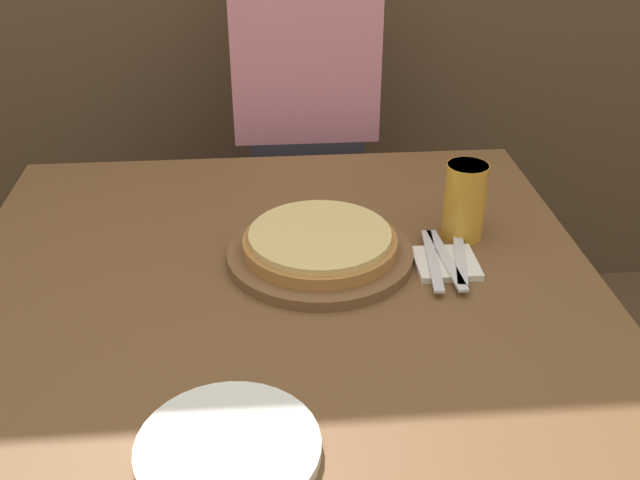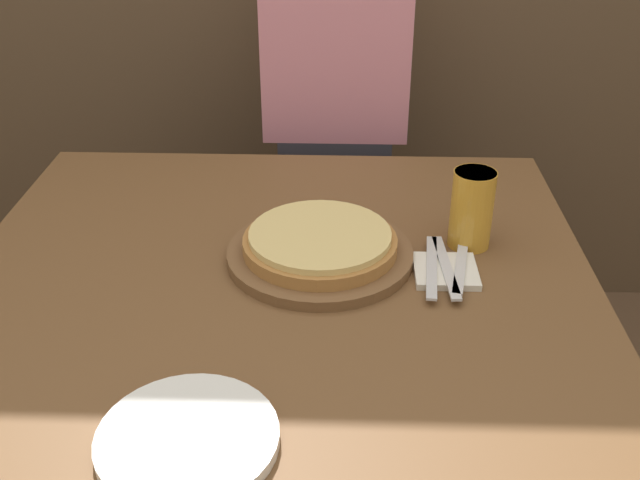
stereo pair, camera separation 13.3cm
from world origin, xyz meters
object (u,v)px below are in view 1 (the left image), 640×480
(fork, at_px, (432,260))
(diner_person, at_px, (305,145))
(pizza_on_board, at_px, (320,247))
(spoon, at_px, (460,259))
(dinner_knife, at_px, (446,259))
(beer_glass, at_px, (465,198))
(dinner_plate, at_px, (228,448))

(fork, bearing_deg, diner_person, 103.73)
(pizza_on_board, bearing_deg, spoon, -9.74)
(fork, distance_m, spoon, 0.05)
(fork, bearing_deg, dinner_knife, -0.00)
(beer_glass, xyz_separation_m, spoon, (-0.03, -0.11, -0.07))
(dinner_plate, distance_m, fork, 0.55)
(pizza_on_board, bearing_deg, dinner_plate, -108.42)
(pizza_on_board, height_order, diner_person, diner_person)
(diner_person, bearing_deg, fork, -76.27)
(dinner_plate, xyz_separation_m, diner_person, (0.17, 1.15, -0.07))
(diner_person, bearing_deg, spoon, -72.64)
(dinner_plate, bearing_deg, beer_glass, 50.75)
(dinner_plate, distance_m, diner_person, 1.17)
(dinner_plate, relative_size, dinner_knife, 1.14)
(pizza_on_board, distance_m, beer_glass, 0.29)
(beer_glass, xyz_separation_m, diner_person, (-0.26, 0.63, -0.15))
(pizza_on_board, height_order, beer_glass, beer_glass)
(fork, distance_m, dinner_knife, 0.03)
(beer_glass, bearing_deg, diner_person, 112.33)
(pizza_on_board, xyz_separation_m, fork, (0.20, -0.04, -0.01))
(beer_glass, height_order, diner_person, diner_person)
(pizza_on_board, xyz_separation_m, spoon, (0.25, -0.04, -0.01))
(dinner_knife, relative_size, diner_person, 0.15)
(dinner_plate, bearing_deg, diner_person, 81.57)
(beer_glass, distance_m, diner_person, 0.69)
(fork, bearing_deg, beer_glass, 53.33)
(pizza_on_board, distance_m, spoon, 0.25)
(dinner_plate, bearing_deg, dinner_knife, 48.17)
(dinner_plate, height_order, diner_person, diner_person)
(beer_glass, relative_size, dinner_plate, 0.63)
(fork, distance_m, diner_person, 0.76)
(fork, relative_size, dinner_knife, 1.00)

